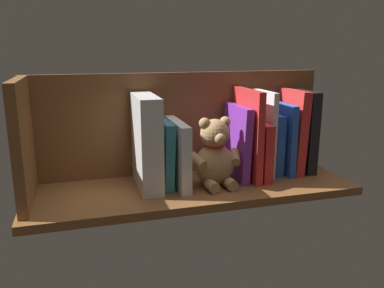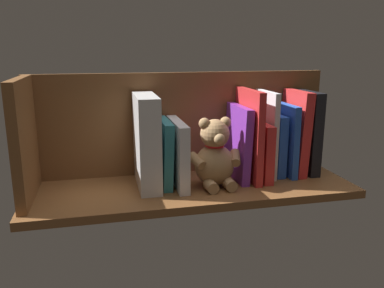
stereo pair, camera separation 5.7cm
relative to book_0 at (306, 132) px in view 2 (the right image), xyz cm
name	(u,v)px [view 2 (the right image)]	position (x,y,z in cm)	size (l,w,h in cm)	color
ground_plane	(192,188)	(36.85, 4.57, -13.49)	(89.33, 30.35, 2.20)	brown
shelf_back_panel	(182,123)	(36.85, -8.35, 2.79)	(89.33, 1.50, 30.36)	brown
shelf_side_divider	(24,140)	(79.52, 4.57, 2.79)	(2.40, 24.35, 30.36)	brown
book_0	(306,132)	(0.00, 0.00, 0.00)	(3.16, 14.40, 24.78)	black
book_1	(295,132)	(3.87, 0.19, 0.15)	(2.83, 14.79, 25.07)	red
book_2	(285,139)	(7.10, 0.35, -1.76)	(1.87, 15.10, 21.27)	blue
book_3	(274,144)	(10.21, -0.56, -3.30)	(2.59, 13.28, 18.17)	blue
book_4	(266,134)	(13.17, 0.03, 0.17)	(1.58, 14.47, 25.12)	silver
book_5	(258,149)	(16.20, 1.74, -4.12)	(2.70, 17.87, 16.55)	red
book_6	(249,135)	(19.43, 2.07, 0.60)	(1.99, 18.54, 25.98)	red
book_7	(238,142)	(22.44, 1.36, -1.73)	(2.27, 17.13, 21.33)	purple
teddy_bear	(215,156)	(30.81, 6.40, -3.93)	(15.58, 12.59, 19.21)	tan
book_8	(178,153)	(40.52, 2.77, -3.40)	(2.80, 19.94, 17.97)	silver
book_9	(164,152)	(44.05, 1.17, -3.37)	(2.49, 16.75, 18.05)	teal
dictionary_thick_white	(147,141)	(49.00, 2.36, 0.24)	(5.65, 18.91, 25.26)	silver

